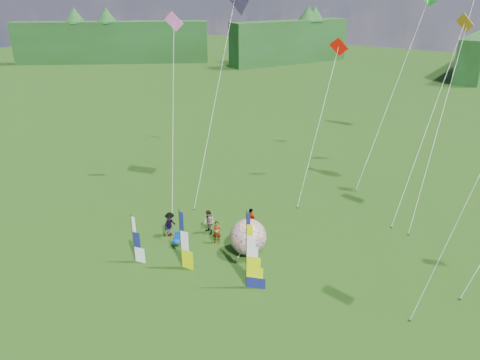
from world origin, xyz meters
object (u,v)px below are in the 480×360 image
Objects in this scene: side_banner_far at (133,239)px; spectator_a at (217,232)px; side_banner_left at (180,240)px; camp_chair at (177,240)px; spectator_b at (209,222)px; bol_inflatable at (248,237)px; spectator_c at (170,224)px; feather_banner_main at (246,251)px; spectator_d at (251,219)px; kite_whale at (453,70)px.

side_banner_far is 5.41m from spectator_a.
side_banner_left reaches higher than camp_chair.
bol_inflatable is at bearing 11.10° from spectator_b.
spectator_c is (-3.13, -1.01, 0.08)m from spectator_a.
feather_banner_main is 4.84× the size of camp_chair.
bol_inflatable reaches higher than spectator_a.
spectator_d is at bearing 75.06° from side_banner_left.
kite_whale is (11.75, 16.71, 9.53)m from camp_chair.
side_banner_far is 3.22× the size of camp_chair.
kite_whale is (13.04, 15.89, 9.15)m from spectator_c.
camp_chair is at bearing 132.19° from side_banner_left.
spectator_b is 20.21m from kite_whale.
camp_chair is (-6.04, 1.10, -1.82)m from feather_banner_main.
camp_chair is 0.05× the size of kite_whale.
spectator_c reaches higher than spectator_a.
feather_banner_main reaches higher than bol_inflatable.
kite_whale is at bearing 39.72° from camp_chair.
feather_banner_main is 6.41m from camp_chair.
feather_banner_main reaches higher than spectator_b.
feather_banner_main is 5.35m from spectator_a.
kite_whale reaches higher than bol_inflatable.
spectator_c is (-7.33, 1.93, -1.44)m from feather_banner_main.
spectator_a is 0.91× the size of spectator_c.
feather_banner_main is at bearing -13.03° from spectator_b.
spectator_a is 3.29m from spectator_c.
side_banner_left is 3.90× the size of camp_chair.
spectator_a is at bearing 29.80° from camp_chair.
kite_whale is (7.55, 14.79, 8.86)m from bol_inflatable.
spectator_c is at bearing 132.21° from camp_chair.
side_banner_far is at bearing -152.03° from spectator_a.
spectator_d is at bearing 41.43° from spectator_a.
spectator_a is (2.84, 4.55, -0.75)m from side_banner_far.
side_banner_far is (-2.76, -1.13, -0.32)m from side_banner_left.
bol_inflatable is (2.43, 3.51, -0.71)m from side_banner_left.
spectator_b is (-3.56, 0.61, -0.31)m from bol_inflatable.
bol_inflatable is (-1.84, 3.02, -1.15)m from feather_banner_main.
side_banner_left is 4.02m from spectator_c.
feather_banner_main is 2.74× the size of spectator_b.
spectator_a is 2.82m from spectator_d.
spectator_b is 2.64m from camp_chair.
spectator_d is at bearing -54.22° from spectator_c.
feather_banner_main reaches higher than spectator_d.
camp_chair is at bearing -129.28° from spectator_c.
side_banner_left reaches higher than spectator_c.
feather_banner_main is 6.68m from spectator_d.
camp_chair is at bearing 148.00° from feather_banner_main.
feather_banner_main is at bearing -25.49° from camp_chair.
side_banner_far is at bearing -139.03° from kite_whale.
side_banner_left is 6.26m from spectator_d.
bol_inflatable is 0.11× the size of kite_whale.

